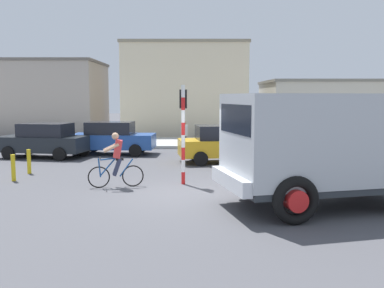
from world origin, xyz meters
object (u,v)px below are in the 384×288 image
at_px(car_white_mid, 112,138).
at_px(car_far_side, 43,140).
at_px(car_red_near, 224,144).
at_px(bollard_far, 28,162).
at_px(bollard_near, 13,168).
at_px(cyclist, 115,160).
at_px(pedestrian_near_kerb, 184,136).
at_px(truck_foreground, 329,142).
at_px(traffic_light_pole, 183,120).

bearing_deg(car_white_mid, car_far_side, -158.62).
relative_size(car_red_near, bollard_far, 4.67).
height_order(bollard_near, bollard_far, same).
xyz_separation_m(car_white_mid, car_far_side, (-2.97, -1.16, 0.00)).
relative_size(cyclist, car_far_side, 0.41).
bearing_deg(bollard_near, cyclist, -15.43).
bearing_deg(pedestrian_near_kerb, truck_foreground, -69.90).
relative_size(car_far_side, bollard_far, 4.70).
height_order(cyclist, pedestrian_near_kerb, cyclist).
bearing_deg(bollard_near, car_far_side, 98.83).
xyz_separation_m(pedestrian_near_kerb, bollard_far, (-5.62, -5.93, -0.40)).
distance_m(traffic_light_pole, car_white_mid, 8.13).
distance_m(cyclist, pedestrian_near_kerb, 8.56).
bearing_deg(car_far_side, pedestrian_near_kerb, 15.18).
height_order(car_white_mid, bollard_far, car_white_mid).
distance_m(car_white_mid, bollard_far, 5.74).
height_order(car_far_side, bollard_far, car_far_side).
bearing_deg(cyclist, bollard_near, 164.57).
bearing_deg(traffic_light_pole, bollard_far, 162.14).
distance_m(car_far_side, bollard_far, 4.27).
xyz_separation_m(car_red_near, bollard_far, (-7.42, -2.73, -0.37)).
distance_m(cyclist, traffic_light_pole, 2.47).
xyz_separation_m(cyclist, car_red_near, (3.78, 5.13, -0.05)).
bearing_deg(car_red_near, car_far_side, 170.14).
height_order(truck_foreground, cyclist, truck_foreground).
bearing_deg(truck_foreground, car_white_mid, 126.31).
distance_m(traffic_light_pole, car_far_side, 9.01).
height_order(pedestrian_near_kerb, bollard_far, pedestrian_near_kerb).
bearing_deg(traffic_light_pole, car_red_near, 69.59).
height_order(cyclist, bollard_near, cyclist).
height_order(truck_foreground, car_white_mid, truck_foreground).
distance_m(car_red_near, pedestrian_near_kerb, 3.68).
xyz_separation_m(car_white_mid, bollard_near, (-2.11, -6.73, -0.37)).
bearing_deg(traffic_light_pole, pedestrian_near_kerb, 90.79).
height_order(traffic_light_pole, bollard_near, traffic_light_pole).
xyz_separation_m(traffic_light_pole, pedestrian_near_kerb, (-0.11, 7.77, -1.22)).
distance_m(car_red_near, car_far_side, 8.41).
height_order(truck_foreground, traffic_light_pole, traffic_light_pole).
xyz_separation_m(truck_foreground, pedestrian_near_kerb, (-3.91, 10.70, -0.82)).
relative_size(pedestrian_near_kerb, bollard_near, 1.80).
bearing_deg(cyclist, car_red_near, 53.60).
bearing_deg(car_white_mid, car_red_near, -26.10).
xyz_separation_m(cyclist, traffic_light_pole, (2.08, 0.56, 1.20)).
height_order(truck_foreground, car_far_side, truck_foreground).
bearing_deg(bollard_far, car_red_near, 20.18).
relative_size(truck_foreground, bollard_near, 6.49).
relative_size(truck_foreground, car_white_mid, 1.43).
distance_m(car_white_mid, car_far_side, 3.19).
bearing_deg(car_far_side, truck_foreground, -40.69).
bearing_deg(car_white_mid, pedestrian_near_kerb, 9.63).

